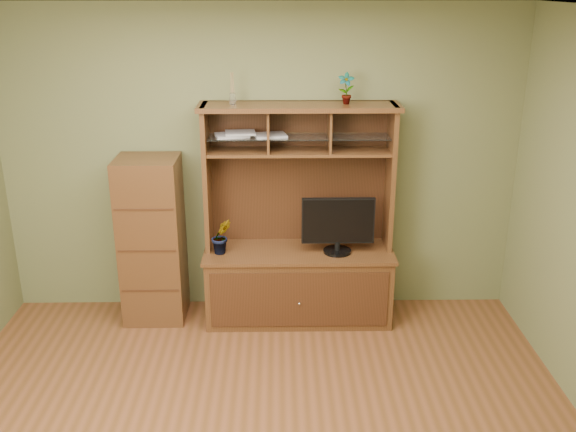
{
  "coord_description": "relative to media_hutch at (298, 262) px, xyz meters",
  "views": [
    {
      "loc": [
        0.16,
        -3.42,
        2.84
      ],
      "look_at": [
        0.23,
        1.2,
        1.15
      ],
      "focal_mm": 40.0,
      "sensor_mm": 36.0,
      "label": 1
    }
  ],
  "objects": [
    {
      "name": "reed_diffuser",
      "position": [
        -0.54,
        0.08,
        1.48
      ],
      "size": [
        0.05,
        0.05,
        0.26
      ],
      "color": "silver",
      "rests_on": "media_hutch"
    },
    {
      "name": "monitor",
      "position": [
        0.33,
        -0.08,
        0.39
      ],
      "size": [
        0.62,
        0.24,
        0.49
      ],
      "rotation": [
        0.0,
        0.0,
        0.0
      ],
      "color": "black",
      "rests_on": "media_hutch"
    },
    {
      "name": "top_plant",
      "position": [
        0.38,
        0.08,
        1.5
      ],
      "size": [
        0.15,
        0.11,
        0.25
      ],
      "primitive_type": "imported",
      "rotation": [
        0.0,
        0.0,
        -0.16
      ],
      "color": "#2D5F21",
      "rests_on": "media_hutch"
    },
    {
      "name": "orchid_plant",
      "position": [
        -0.66,
        -0.08,
        0.28
      ],
      "size": [
        0.21,
        0.18,
        0.31
      ],
      "primitive_type": "imported",
      "rotation": [
        0.0,
        0.0,
        0.32
      ],
      "color": "#30541C",
      "rests_on": "media_hutch"
    },
    {
      "name": "side_cabinet",
      "position": [
        -1.27,
        0.02,
        0.21
      ],
      "size": [
        0.52,
        0.48,
        1.47
      ],
      "color": "#482A14",
      "rests_on": "room"
    },
    {
      "name": "room",
      "position": [
        -0.33,
        -1.73,
        0.83
      ],
      "size": [
        4.54,
        4.04,
        2.74
      ],
      "color": "brown",
      "rests_on": "ground"
    },
    {
      "name": "magazines",
      "position": [
        -0.43,
        0.08,
        1.13
      ],
      "size": [
        0.62,
        0.26,
        0.04
      ],
      "color": "#A0A0A4",
      "rests_on": "media_hutch"
    },
    {
      "name": "media_hutch",
      "position": [
        0.0,
        0.0,
        0.0
      ],
      "size": [
        1.66,
        0.61,
        1.9
      ],
      "color": "#482A14",
      "rests_on": "room"
    }
  ]
}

